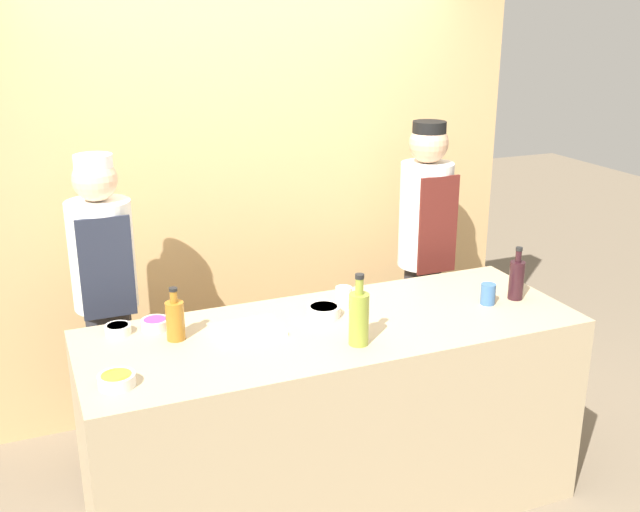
# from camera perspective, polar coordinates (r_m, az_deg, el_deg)

# --- Properties ---
(ground_plane) EXTENTS (14.00, 14.00, 0.00)m
(ground_plane) POSITION_cam_1_polar(r_m,az_deg,el_deg) (3.87, 0.98, -18.36)
(ground_plane) COLOR #756651
(cabinet_wall) EXTENTS (3.30, 0.18, 2.40)m
(cabinet_wall) POSITION_cam_1_polar(r_m,az_deg,el_deg) (4.44, -5.56, 3.82)
(cabinet_wall) COLOR tan
(cabinet_wall) RESTS_ON ground_plane
(counter) EXTENTS (2.26, 0.82, 0.95)m
(counter) POSITION_cam_1_polar(r_m,az_deg,el_deg) (3.60, 1.03, -12.28)
(counter) COLOR tan
(counter) RESTS_ON ground_plane
(sauce_bowl_purple) EXTENTS (0.12, 0.12, 0.05)m
(sauce_bowl_purple) POSITION_cam_1_polar(r_m,az_deg,el_deg) (3.41, -12.45, -5.05)
(sauce_bowl_purple) COLOR silver
(sauce_bowl_purple) RESTS_ON counter
(sauce_bowl_green) EXTENTS (0.11, 0.11, 0.04)m
(sauce_bowl_green) POSITION_cam_1_polar(r_m,az_deg,el_deg) (3.41, -15.14, -5.38)
(sauce_bowl_green) COLOR silver
(sauce_bowl_green) RESTS_ON counter
(sauce_bowl_yellow) EXTENTS (0.14, 0.14, 0.05)m
(sauce_bowl_yellow) POSITION_cam_1_polar(r_m,az_deg,el_deg) (2.97, -15.23, -9.08)
(sauce_bowl_yellow) COLOR silver
(sauce_bowl_yellow) RESTS_ON counter
(sauce_bowl_brown) EXTENTS (0.15, 0.15, 0.05)m
(sauce_bowl_brown) POSITION_cam_1_polar(r_m,az_deg,el_deg) (3.47, 0.23, -4.19)
(sauce_bowl_brown) COLOR silver
(sauce_bowl_brown) RESTS_ON counter
(cutting_board) EXTENTS (0.29, 0.21, 0.02)m
(cutting_board) POSITION_cam_1_polar(r_m,az_deg,el_deg) (3.33, -5.49, -5.63)
(cutting_board) COLOR white
(cutting_board) RESTS_ON counter
(bottle_wine) EXTENTS (0.07, 0.07, 0.27)m
(bottle_wine) POSITION_cam_1_polar(r_m,az_deg,el_deg) (3.77, 14.75, -1.69)
(bottle_wine) COLOR black
(bottle_wine) RESTS_ON counter
(bottle_amber) EXTENTS (0.08, 0.08, 0.24)m
(bottle_amber) POSITION_cam_1_polar(r_m,az_deg,el_deg) (3.27, -10.98, -4.76)
(bottle_amber) COLOR #9E661E
(bottle_amber) RESTS_ON counter
(bottle_oil) EXTENTS (0.09, 0.09, 0.32)m
(bottle_oil) POSITION_cam_1_polar(r_m,az_deg,el_deg) (3.16, 2.98, -4.67)
(bottle_oil) COLOR olive
(bottle_oil) RESTS_ON counter
(cup_blue) EXTENTS (0.07, 0.07, 0.10)m
(cup_blue) POSITION_cam_1_polar(r_m,az_deg,el_deg) (3.69, 12.68, -2.84)
(cup_blue) COLOR #386093
(cup_blue) RESTS_ON counter
(cup_cream) EXTENTS (0.08, 0.08, 0.10)m
(cup_cream) POSITION_cam_1_polar(r_m,az_deg,el_deg) (3.57, 1.81, -3.12)
(cup_cream) COLOR silver
(cup_cream) RESTS_ON counter
(chef_left) EXTENTS (0.31, 0.31, 1.67)m
(chef_left) POSITION_cam_1_polar(r_m,az_deg,el_deg) (3.86, -15.92, -3.47)
(chef_left) COLOR #28282D
(chef_left) RESTS_ON ground_plane
(chef_right) EXTENTS (0.30, 0.30, 1.72)m
(chef_right) POSITION_cam_1_polar(r_m,az_deg,el_deg) (4.39, 7.92, 0.31)
(chef_right) COLOR #28282D
(chef_right) RESTS_ON ground_plane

